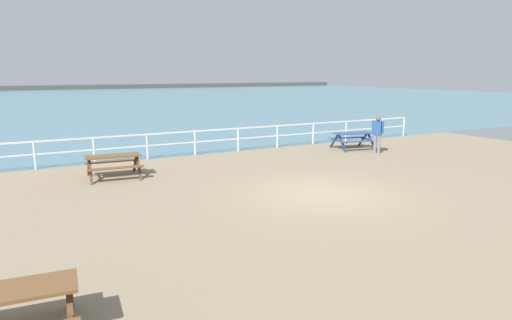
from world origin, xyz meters
name	(u,v)px	position (x,y,z in m)	size (l,w,h in m)	color
ground_plane	(321,197)	(0.00, 0.00, -0.10)	(30.00, 24.00, 0.20)	gray
sea_band	(80,100)	(0.00, 52.75, 0.00)	(142.00, 90.00, 0.01)	teal
distant_shoreline	(53,89)	(0.00, 95.75, 0.00)	(142.00, 6.00, 1.80)	#4C4C47
seaward_railing	(217,136)	(0.00, 7.75, 0.76)	(23.07, 0.07, 1.08)	white
picnic_table_near_left	(4,304)	(-8.18, -4.12, 0.58)	(1.93, 1.68, 0.80)	brown
picnic_table_near_right	(113,161)	(-5.01, 5.10, 0.58)	(1.91, 1.66, 0.80)	brown
picnic_table_mid_centre	(353,137)	(6.08, 5.74, 0.58)	(2.03, 1.80, 0.80)	#334C84
visitor	(378,132)	(6.27, 4.35, 0.95)	(0.36, 0.48, 1.66)	slate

